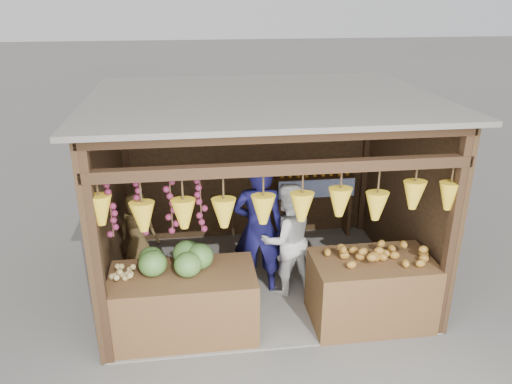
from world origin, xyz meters
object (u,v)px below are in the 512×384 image
(man_standing, at_px, (259,229))
(woman_standing, at_px, (286,239))
(vendor_seated, at_px, (138,230))
(counter_right, at_px, (370,290))
(counter_left, at_px, (184,304))

(man_standing, height_order, woman_standing, man_standing)
(woman_standing, bearing_deg, vendor_seated, -27.32)
(counter_right, distance_m, woman_standing, 1.27)
(vendor_seated, bearing_deg, counter_right, 177.98)
(woman_standing, bearing_deg, man_standing, -25.99)
(counter_left, bearing_deg, vendor_seated, 116.56)
(counter_left, bearing_deg, woman_standing, 29.19)
(counter_right, relative_size, woman_standing, 0.92)
(counter_right, xyz_separation_m, vendor_seated, (-2.88, 1.24, 0.41))
(man_standing, bearing_deg, counter_right, 152.64)
(man_standing, distance_m, vendor_seated, 1.65)
(woman_standing, relative_size, vendor_seated, 1.44)
(counter_right, distance_m, vendor_seated, 3.16)
(man_standing, relative_size, vendor_seated, 1.70)
(counter_left, relative_size, vendor_seated, 1.54)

